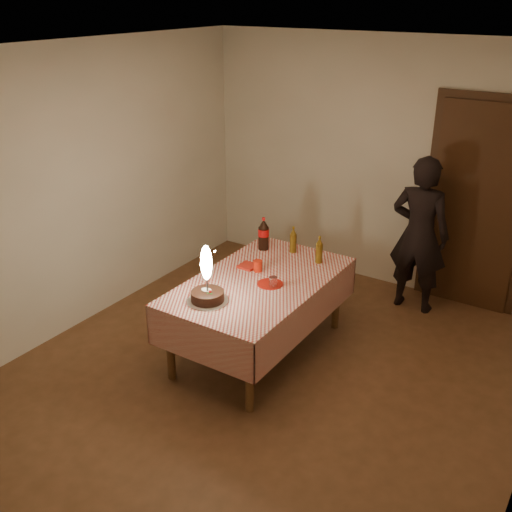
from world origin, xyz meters
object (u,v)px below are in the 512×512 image
amber_bottle_left (293,240)px  amber_bottle_right (319,250)px  red_cup (258,266)px  red_plate (270,284)px  photographer (419,235)px  cola_bottle (264,234)px  birthday_cake (207,287)px  clear_cup (273,282)px  dining_table (259,290)px

amber_bottle_left → amber_bottle_right: same height
red_cup → amber_bottle_left: bearing=84.4°
red_plate → photographer: bearing=64.5°
cola_bottle → amber_bottle_left: 0.29m
cola_bottle → photographer: size_ratio=0.20×
red_plate → red_cup: 0.28m
birthday_cake → clear_cup: size_ratio=5.33×
clear_cup → amber_bottle_right: 0.65m
amber_bottle_right → photographer: (0.61, 0.94, -0.03)m
dining_table → photographer: photographer is taller
birthday_cake → red_plate: bearing=63.2°
birthday_cake → amber_bottle_right: (0.40, 1.13, -0.01)m
dining_table → amber_bottle_left: bearing=94.6°
dining_table → amber_bottle_right: amber_bottle_right is taller
birthday_cake → amber_bottle_left: 1.22m
birthday_cake → clear_cup: birthday_cake is taller
red_plate → amber_bottle_right: bearing=77.2°
dining_table → amber_bottle_right: bearing=66.6°
dining_table → red_cup: red_cup is taller
cola_bottle → red_plate: bearing=-53.6°
amber_bottle_left → amber_bottle_right: (0.31, -0.08, 0.00)m
dining_table → red_plate: 0.16m
red_cup → cola_bottle: 0.50m
birthday_cake → photographer: (1.01, 2.08, -0.04)m
red_cup → amber_bottle_left: amber_bottle_left is taller
red_plate → amber_bottle_left: bearing=104.0°
clear_cup → photographer: (0.70, 1.59, 0.04)m
amber_bottle_right → photographer: photographer is taller
red_cup → clear_cup: (0.27, -0.19, -0.01)m
amber_bottle_left → birthday_cake: bearing=-94.2°
amber_bottle_right → amber_bottle_left: bearing=166.1°
red_plate → photographer: size_ratio=0.14×
red_plate → amber_bottle_left: size_ratio=0.86×
clear_cup → amber_bottle_right: amber_bottle_right is taller
red_cup → birthday_cake: bearing=-93.1°
dining_table → red_cup: (-0.11, 0.14, 0.15)m
birthday_cake → cola_bottle: 1.14m
cola_bottle → amber_bottle_right: bearing=1.3°
amber_bottle_right → photographer: size_ratio=0.16×
dining_table → red_plate: bearing=-8.6°
amber_bottle_left → photographer: (0.92, 0.87, -0.03)m
cola_bottle → amber_bottle_left: bearing=18.4°
cola_bottle → amber_bottle_left: size_ratio=1.25×
red_cup → photographer: 1.70m
red_cup → dining_table: bearing=-53.8°
birthday_cake → cola_bottle: bearing=99.2°
red_cup → amber_bottle_right: amber_bottle_right is taller
clear_cup → cola_bottle: size_ratio=0.28×
red_plate → cola_bottle: cola_bottle is taller
cola_bottle → amber_bottle_left: cola_bottle is taller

